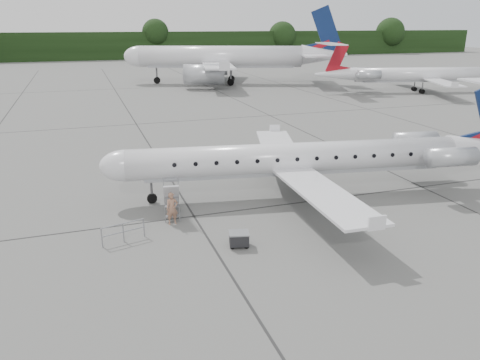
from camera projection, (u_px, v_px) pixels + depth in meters
name	position (u px, v px, depth m)	size (l,w,h in m)	color
ground	(323.00, 227.00, 25.43)	(320.00, 320.00, 0.00)	slate
treeline	(117.00, 46.00, 140.83)	(260.00, 4.00, 8.00)	black
main_regional_jet	(296.00, 143.00, 29.08)	(26.76, 19.27, 6.86)	silver
airstair	(171.00, 198.00, 26.66)	(0.85, 2.21, 2.15)	silver
passenger	(172.00, 209.00, 25.53)	(0.66, 0.43, 1.81)	#90644E
safety_railing	(123.00, 233.00, 23.55)	(2.20, 0.08, 1.00)	gray
baggage_cart	(239.00, 239.00, 23.08)	(0.94, 0.76, 0.82)	black
bg_narrowbody	(221.00, 46.00, 83.30)	(37.10, 26.71, 13.32)	silver
bg_regional_right	(427.00, 67.00, 73.71)	(29.49, 21.23, 7.74)	silver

